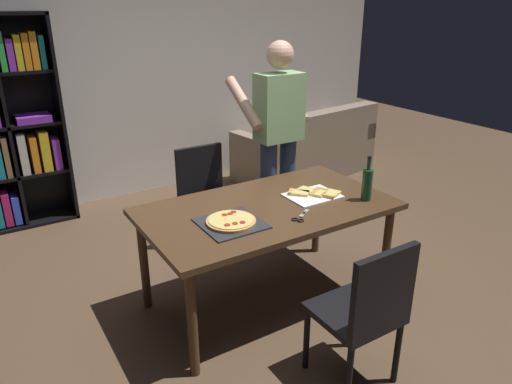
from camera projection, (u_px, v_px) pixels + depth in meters
name	position (u px, v px, depth m)	size (l,w,h in m)	color
ground_plane	(267.00, 300.00, 3.47)	(12.00, 12.00, 0.00)	brown
back_wall	(133.00, 65.00, 4.99)	(6.40, 0.10, 2.80)	silver
dining_table	(268.00, 216.00, 3.22)	(1.68, 0.95, 0.75)	#4C331E
chair_near_camera	(366.00, 308.00, 2.53)	(0.42, 0.42, 0.90)	black
chair_far_side	(206.00, 193.00, 4.03)	(0.42, 0.42, 0.90)	black
couch	(308.00, 151.00, 5.86)	(1.80, 1.08, 0.85)	gray
person_serving_pizza	(278.00, 134.00, 3.96)	(0.55, 0.54, 1.75)	#38476B
pepperoni_pizza_on_tray	(231.00, 222.00, 2.93)	(0.37, 0.37, 0.04)	#2D2D33
pizza_slices_on_towel	(313.00, 194.00, 3.35)	(0.37, 0.29, 0.03)	white
wine_bottle	(367.00, 184.00, 3.25)	(0.07, 0.07, 0.32)	#194723
kitchen_scissors	(300.00, 217.00, 3.01)	(0.19, 0.15, 0.01)	silver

